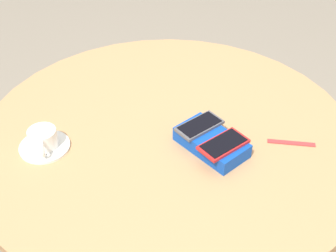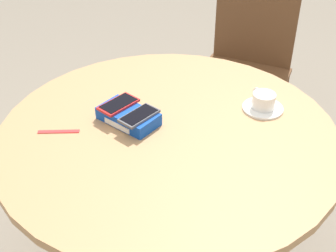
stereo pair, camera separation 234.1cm
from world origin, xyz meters
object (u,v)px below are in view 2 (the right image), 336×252
at_px(coffee_cup, 263,100).
at_px(phone_red, 118,104).
at_px(phone_box, 128,116).
at_px(lanyard_strap, 59,132).
at_px(chair_near_window, 244,69).
at_px(round_table, 168,150).
at_px(phone_gray, 139,116).
at_px(saucer, 263,108).

bearing_deg(coffee_cup, phone_red, -149.84).
xyz_separation_m(phone_box, lanyard_strap, (-0.18, -0.15, -0.02)).
bearing_deg(chair_near_window, round_table, -88.85).
distance_m(phone_gray, coffee_cup, 0.45).
height_order(phone_red, coffee_cup, coffee_cup).
distance_m(phone_gray, lanyard_strap, 0.27).
height_order(saucer, lanyard_strap, saucer).
distance_m(coffee_cup, lanyard_strap, 0.72).
relative_size(phone_red, coffee_cup, 1.61).
distance_m(round_table, phone_box, 0.18).
xyz_separation_m(round_table, coffee_cup, (0.25, 0.27, 0.12)).
bearing_deg(lanyard_strap, phone_box, 39.62).
distance_m(phone_red, chair_near_window, 1.05).
height_order(round_table, phone_gray, phone_gray).
bearing_deg(lanyard_strap, round_table, 25.76).
distance_m(round_table, chair_near_window, 1.01).
relative_size(phone_box, chair_near_window, 0.26).
xyz_separation_m(phone_red, lanyard_strap, (-0.14, -0.17, -0.05)).
bearing_deg(chair_near_window, phone_gray, -94.17).
relative_size(phone_red, saucer, 1.06).
relative_size(phone_red, chair_near_window, 0.18).
xyz_separation_m(phone_gray, coffee_cup, (0.34, 0.29, -0.01)).
relative_size(phone_box, phone_red, 1.47).
bearing_deg(phone_red, saucer, 29.86).
relative_size(phone_gray, chair_near_window, 0.17).
height_order(round_table, phone_red, phone_red).
relative_size(phone_box, saucer, 1.55).
relative_size(round_table, lanyard_strap, 8.33).
bearing_deg(coffee_cup, phone_gray, -139.96).
bearing_deg(phone_gray, phone_red, 161.55).
distance_m(phone_box, phone_red, 0.06).
xyz_separation_m(round_table, phone_red, (-0.19, 0.01, 0.13)).
bearing_deg(round_table, phone_red, 177.31).
height_order(coffee_cup, lanyard_strap, coffee_cup).
relative_size(phone_gray, coffee_cup, 1.58).
relative_size(round_table, saucer, 7.87).
height_order(saucer, chair_near_window, chair_near_window).
xyz_separation_m(coffee_cup, chair_near_window, (-0.27, 0.73, -0.29)).
bearing_deg(lanyard_strap, phone_red, 50.81).
bearing_deg(phone_gray, saucer, 39.69).
bearing_deg(phone_gray, round_table, 13.95).
bearing_deg(coffee_cup, phone_box, -145.39).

